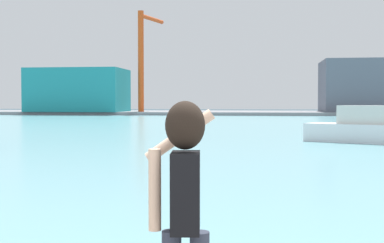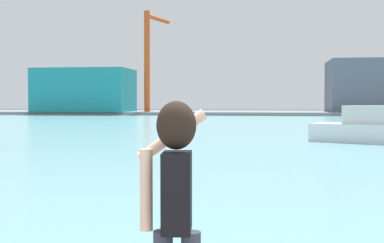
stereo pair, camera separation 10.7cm
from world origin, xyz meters
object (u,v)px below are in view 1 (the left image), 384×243
Objects in this scene: person_photographer at (184,197)px; warehouse_right at (375,86)px; warehouse_left at (78,90)px; port_crane at (143,53)px.

person_photographer is 92.67m from warehouse_right.
port_crane reaches higher than warehouse_left.
warehouse_left is at bearing -179.62° from port_crane.
port_crane reaches higher than person_photographer.
warehouse_right is (20.03, 90.42, 3.45)m from person_photographer.
person_photographer is 0.10× the size of port_crane.
warehouse_right is 1.03× the size of port_crane.
port_crane is at bearing 7.01° from person_photographer.
warehouse_left is 0.94× the size of port_crane.
person_photographer is at bearing -76.96° from port_crane.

